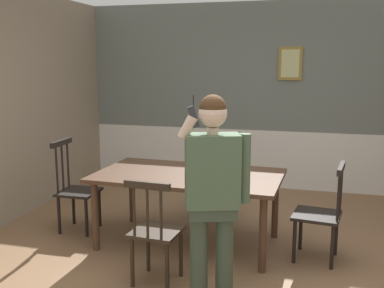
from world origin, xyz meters
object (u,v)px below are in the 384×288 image
at_px(chair_at_table_head, 211,178).
at_px(person_figure, 213,187).
at_px(dining_table, 188,181).
at_px(chair_by_doorway, 75,189).
at_px(chair_near_window, 155,232).
at_px(chair_opposite_corner, 321,214).

height_order(chair_at_table_head, person_figure, person_figure).
bearing_deg(chair_at_table_head, dining_table, 87.34).
relative_size(chair_by_doorway, chair_at_table_head, 1.02).
relative_size(dining_table, chair_at_table_head, 1.90).
distance_m(chair_near_window, chair_opposite_corner, 1.62).
distance_m(chair_by_doorway, chair_opposite_corner, 2.67).
relative_size(chair_by_doorway, chair_opposite_corner, 1.08).
bearing_deg(chair_by_doorway, person_figure, 56.55).
bearing_deg(chair_near_window, person_figure, -13.35).
bearing_deg(chair_at_table_head, chair_near_window, 87.24).
relative_size(chair_near_window, person_figure, 0.57).
distance_m(chair_near_window, chair_at_table_head, 1.86).
bearing_deg(chair_near_window, chair_by_doorway, 147.43).
xyz_separation_m(chair_near_window, chair_opposite_corner, (1.37, 0.88, -0.00)).
relative_size(dining_table, chair_by_doorway, 1.86).
distance_m(dining_table, chair_near_window, 0.95).
xyz_separation_m(chair_by_doorway, chair_at_table_head, (1.37, 0.89, -0.01)).
height_order(chair_near_window, chair_opposite_corner, chair_opposite_corner).
height_order(chair_by_doorway, person_figure, person_figure).
distance_m(dining_table, chair_by_doorway, 1.35).
xyz_separation_m(chair_near_window, person_figure, (0.54, -0.17, 0.48)).
distance_m(chair_near_window, person_figure, 0.75).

